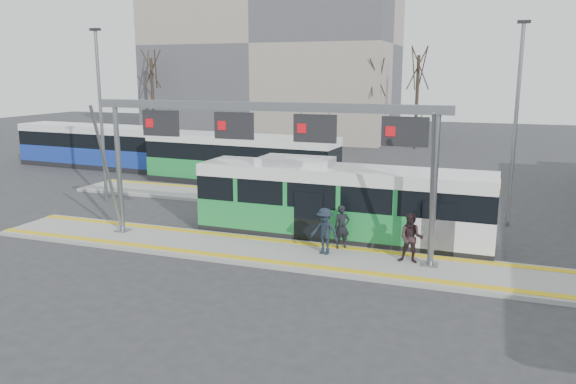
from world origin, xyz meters
The scene contains 18 objects.
ground centered at (0.00, 0.00, 0.00)m, with size 120.00×120.00×0.00m, color #2D2D30.
platform_main centered at (0.00, 0.00, 0.07)m, with size 22.00×3.00×0.15m, color gray.
platform_second centered at (-4.00, 8.00, 0.07)m, with size 20.00×3.00×0.15m, color gray.
tactile_main centered at (0.00, 0.00, 0.16)m, with size 22.00×2.65×0.02m.
tactile_second centered at (-4.00, 9.15, 0.16)m, with size 20.00×0.35×0.02m.
gantry centered at (-0.35, 0.25, 4.30)m, with size 13.00×1.68×5.20m.
apartment_block centered at (-14.00, 36.00, 9.21)m, with size 24.50×12.50×18.40m.
hero_bus centered at (1.82, 2.69, 1.42)m, with size 11.33×2.58×3.10m.
bg_bus_green centered at (-6.39, 11.42, 1.42)m, with size 11.60×3.15×2.87m.
bg_bus_blue centered at (-18.52, 13.61, 1.42)m, with size 11.14×3.09×2.87m.
passenger_a centered at (2.30, 1.10, 0.94)m, with size 0.57×0.38×1.57m, color black.
passenger_b centered at (4.85, 0.35, 0.99)m, with size 0.81×0.63×1.67m, color #2E1E21.
passenger_c centered at (1.90, 0.24, 0.97)m, with size 1.06×0.61×1.64m, color black.
tree_left centered at (-2.44, 30.52, 5.94)m, with size 1.40×1.40×7.83m.
tree_mid centered at (1.01, 30.83, 6.70)m, with size 1.40×1.40×8.84m.
tree_far centered at (-23.24, 28.36, 6.64)m, with size 1.40×1.40×8.75m.
lamp_west centered at (-10.87, 4.99, 4.45)m, with size 0.50×0.25×8.41m.
lamp_east centered at (7.99, 6.95, 4.43)m, with size 0.50×0.25×8.36m.
Camera 1 is at (7.08, -17.76, 6.32)m, focal length 35.00 mm.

